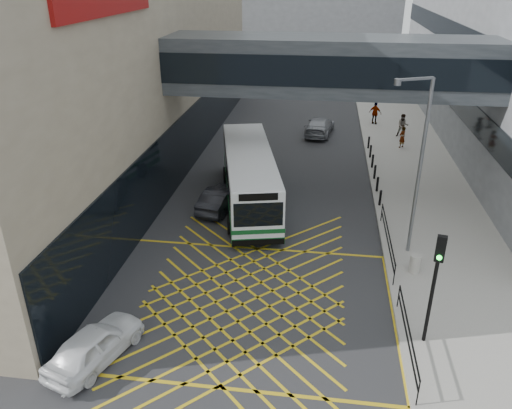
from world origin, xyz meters
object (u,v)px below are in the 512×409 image
at_px(street_lamp, 418,159).
at_px(litter_bin, 415,264).
at_px(car_dark, 220,198).
at_px(car_silver, 320,126).
at_px(traffic_light, 436,275).
at_px(pedestrian_c, 375,113).
at_px(car_white, 95,344).
at_px(pedestrian_b, 403,126).
at_px(bus, 249,175).
at_px(pedestrian_a, 402,137).

xyz_separation_m(street_lamp, litter_bin, (0.20, -1.79, -4.24)).
relative_size(car_dark, litter_bin, 5.05).
relative_size(car_silver, traffic_light, 1.08).
bearing_deg(litter_bin, pedestrian_c, 90.01).
bearing_deg(traffic_light, litter_bin, 97.36).
relative_size(car_white, pedestrian_c, 2.25).
bearing_deg(car_white, pedestrian_b, -97.85).
distance_m(car_silver, pedestrian_c, 5.63).
bearing_deg(car_silver, pedestrian_c, -137.96).
bearing_deg(bus, car_silver, 61.90).
relative_size(street_lamp, pedestrian_c, 4.37).
xyz_separation_m(bus, pedestrian_a, (9.89, 10.80, -0.72)).
distance_m(bus, car_dark, 2.12).
xyz_separation_m(car_dark, pedestrian_a, (11.36, 11.94, 0.29)).
xyz_separation_m(bus, car_dark, (-1.46, -1.14, -1.02)).
height_order(pedestrian_a, pedestrian_b, pedestrian_b).
distance_m(car_silver, traffic_light, 25.49).
bearing_deg(car_dark, pedestrian_a, -122.41).
xyz_separation_m(car_silver, litter_bin, (4.65, -20.33, -0.16)).
relative_size(pedestrian_a, pedestrian_c, 0.85).
height_order(car_white, pedestrian_a, pedestrian_a).
bearing_deg(car_silver, car_dark, 78.72).
relative_size(bus, car_dark, 2.72).
distance_m(pedestrian_a, pedestrian_c, 6.29).
relative_size(bus, pedestrian_c, 6.12).
height_order(car_white, car_dark, car_white).
bearing_deg(bus, car_white, -116.69).
relative_size(bus, street_lamp, 1.40).
bearing_deg(pedestrian_c, bus, 89.95).
distance_m(traffic_light, pedestrian_a, 22.25).
bearing_deg(car_white, street_lamp, -123.90).
bearing_deg(pedestrian_b, car_dark, -125.81).
bearing_deg(traffic_light, pedestrian_b, 96.32).
bearing_deg(car_dark, traffic_light, 144.30).
bearing_deg(car_white, litter_bin, -130.40).
bearing_deg(pedestrian_c, car_silver, 60.43).
xyz_separation_m(traffic_light, street_lamp, (0.14, 6.48, 1.79)).
height_order(traffic_light, pedestrian_b, traffic_light).
height_order(traffic_light, street_lamp, street_lamp).
distance_m(car_white, pedestrian_a, 27.70).
height_order(car_silver, street_lamp, street_lamp).
xyz_separation_m(litter_bin, pedestrian_c, (-0.00, 23.48, 0.52)).
bearing_deg(pedestrian_c, pedestrian_b, 145.40).
bearing_deg(pedestrian_a, traffic_light, 43.40).
distance_m(car_dark, street_lamp, 11.11).
distance_m(bus, car_white, 13.98).
bearing_deg(pedestrian_c, pedestrian_a, 130.35).
distance_m(bus, pedestrian_b, 16.97).
xyz_separation_m(pedestrian_b, pedestrian_c, (-1.89, 3.39, 0.03)).
height_order(car_silver, pedestrian_b, pedestrian_b).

